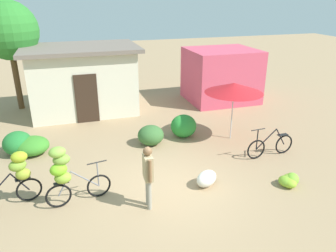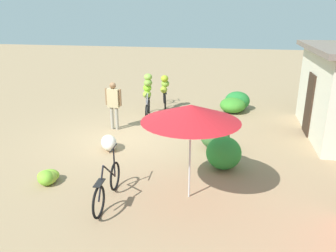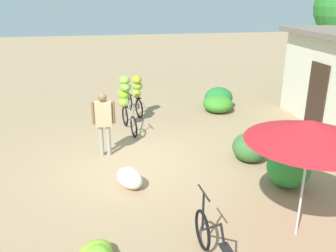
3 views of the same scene
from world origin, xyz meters
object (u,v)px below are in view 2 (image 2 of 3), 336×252
at_px(market_umbrella, 191,113).
at_px(bicycle_center_loaded, 107,187).
at_px(produce_sack, 109,143).
at_px(bicycle_leftmost, 165,88).
at_px(person_vendor, 114,101).
at_px(bicycle_near_pile, 148,91).
at_px(banana_pile_on_ground, 48,177).

height_order(market_umbrella, bicycle_center_loaded, market_umbrella).
bearing_deg(produce_sack, bicycle_leftmost, 172.52).
bearing_deg(bicycle_leftmost, bicycle_center_loaded, 3.03).
distance_m(bicycle_center_loaded, person_vendor, 4.75).
distance_m(bicycle_near_pile, banana_pile_on_ground, 5.98).
bearing_deg(banana_pile_on_ground, market_umbrella, 90.98).
bearing_deg(bicycle_leftmost, produce_sack, -7.48).
bearing_deg(bicycle_center_loaded, produce_sack, -159.01).
relative_size(market_umbrella, produce_sack, 2.99).
height_order(bicycle_near_pile, banana_pile_on_ground, bicycle_near_pile).
distance_m(market_umbrella, bicycle_center_loaded, 2.34).
xyz_separation_m(bicycle_leftmost, bicycle_center_loaded, (7.52, 0.40, -0.48)).
distance_m(market_umbrella, banana_pile_on_ground, 3.80).
bearing_deg(market_umbrella, bicycle_leftmost, -163.53).
bearing_deg(bicycle_center_loaded, bicycle_near_pile, -172.62).
bearing_deg(bicycle_center_loaded, market_umbrella, 108.61).
xyz_separation_m(bicycle_near_pile, bicycle_center_loaded, (6.36, 0.82, -0.60)).
xyz_separation_m(market_umbrella, banana_pile_on_ground, (0.06, -3.37, -1.76)).
distance_m(bicycle_near_pile, person_vendor, 2.02).
bearing_deg(produce_sack, banana_pile_on_ground, -17.25).
relative_size(produce_sack, person_vendor, 0.42).
height_order(market_umbrella, bicycle_leftmost, market_umbrella).
bearing_deg(person_vendor, bicycle_near_pile, 160.33).
bearing_deg(bicycle_near_pile, bicycle_center_loaded, 7.38).
bearing_deg(person_vendor, banana_pile_on_ground, -3.00).
relative_size(bicycle_center_loaded, banana_pile_on_ground, 2.49).
xyz_separation_m(banana_pile_on_ground, person_vendor, (-3.95, 0.21, 0.86)).
xyz_separation_m(bicycle_leftmost, bicycle_near_pile, (1.16, -0.43, 0.12)).
xyz_separation_m(bicycle_leftmost, produce_sack, (4.83, -0.63, -0.63)).
bearing_deg(person_vendor, produce_sack, 15.00).
relative_size(bicycle_leftmost, banana_pile_on_ground, 2.30).
distance_m(bicycle_center_loaded, produce_sack, 2.89).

